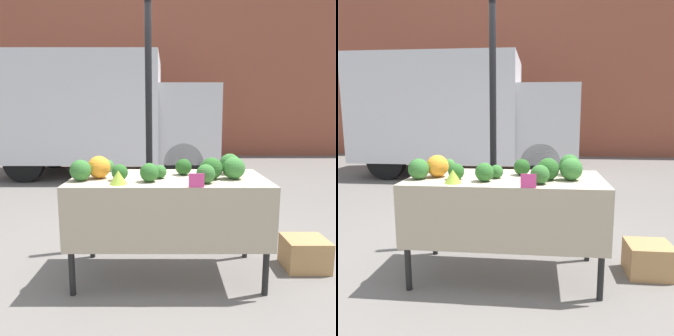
# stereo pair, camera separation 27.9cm
# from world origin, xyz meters

# --- Properties ---
(ground_plane) EXTENTS (40.00, 40.00, 0.00)m
(ground_plane) POSITION_xyz_m (0.00, 0.00, 0.00)
(ground_plane) COLOR slate
(building_facade) EXTENTS (16.00, 0.60, 5.60)m
(building_facade) POSITION_xyz_m (0.00, 8.69, 2.80)
(building_facade) COLOR brown
(building_facade) RESTS_ON ground_plane
(tent_pole) EXTENTS (0.07, 0.07, 2.79)m
(tent_pole) POSITION_xyz_m (-0.21, 0.70, 1.40)
(tent_pole) COLOR black
(tent_pole) RESTS_ON ground_plane
(parked_truck) EXTENTS (4.93, 2.24, 2.68)m
(parked_truck) POSITION_xyz_m (-1.55, 4.95, 1.44)
(parked_truck) COLOR silver
(parked_truck) RESTS_ON ground_plane
(market_table) EXTENTS (1.65, 0.81, 0.89)m
(market_table) POSITION_xyz_m (0.00, -0.07, 0.76)
(market_table) COLOR tan
(market_table) RESTS_ON ground_plane
(orange_cauliflower) EXTENTS (0.19, 0.19, 0.19)m
(orange_cauliflower) POSITION_xyz_m (-0.59, -0.04, 0.98)
(orange_cauliflower) COLOR orange
(orange_cauliflower) RESTS_ON market_table
(romanesco_head) EXTENTS (0.14, 0.14, 0.11)m
(romanesco_head) POSITION_xyz_m (-0.39, -0.28, 0.94)
(romanesco_head) COLOR #93B238
(romanesco_head) RESTS_ON market_table
(broccoli_head_0) EXTENTS (0.18, 0.18, 0.18)m
(broccoli_head_0) POSITION_xyz_m (0.35, -0.08, 0.98)
(broccoli_head_0) COLOR #285B23
(broccoli_head_0) RESTS_ON market_table
(broccoli_head_1) EXTENTS (0.13, 0.13, 0.13)m
(broccoli_head_1) POSITION_xyz_m (0.58, 0.30, 0.95)
(broccoli_head_1) COLOR #23511E
(broccoli_head_1) RESTS_ON market_table
(broccoli_head_2) EXTENTS (0.12, 0.12, 0.12)m
(broccoli_head_2) POSITION_xyz_m (0.34, 0.15, 0.95)
(broccoli_head_2) COLOR #2D6628
(broccoli_head_2) RESTS_ON market_table
(broccoli_head_3) EXTENTS (0.18, 0.18, 0.18)m
(broccoli_head_3) POSITION_xyz_m (0.55, 0.16, 0.98)
(broccoli_head_3) COLOR #336B2D
(broccoli_head_3) RESTS_ON market_table
(broccoli_head_4) EXTENTS (0.11, 0.11, 0.11)m
(broccoli_head_4) POSITION_xyz_m (-0.57, 0.28, 0.94)
(broccoli_head_4) COLOR #387533
(broccoli_head_4) RESTS_ON market_table
(broccoli_head_5) EXTENTS (0.15, 0.15, 0.15)m
(broccoli_head_5) POSITION_xyz_m (0.29, -0.25, 0.96)
(broccoli_head_5) COLOR #336B2D
(broccoli_head_5) RESTS_ON market_table
(broccoli_head_6) EXTENTS (0.13, 0.13, 0.13)m
(broccoli_head_6) POSITION_xyz_m (-0.40, -0.14, 0.95)
(broccoli_head_6) COLOR #285B23
(broccoli_head_6) RESTS_ON market_table
(broccoli_head_7) EXTENTS (0.15, 0.15, 0.15)m
(broccoli_head_7) POSITION_xyz_m (-0.15, -0.19, 0.96)
(broccoli_head_7) COLOR #2D6628
(broccoli_head_7) RESTS_ON market_table
(broccoli_head_8) EXTENTS (0.15, 0.15, 0.15)m
(broccoli_head_8) POSITION_xyz_m (0.13, 0.11, 0.96)
(broccoli_head_8) COLOR #23511E
(broccoli_head_8) RESTS_ON market_table
(broccoli_head_9) EXTENTS (0.11, 0.11, 0.11)m
(broccoli_head_9) POSITION_xyz_m (-0.07, -0.05, 0.94)
(broccoli_head_9) COLOR #336B2D
(broccoli_head_9) RESTS_ON market_table
(broccoli_head_10) EXTENTS (0.17, 0.17, 0.17)m
(broccoli_head_10) POSITION_xyz_m (-0.71, -0.15, 0.97)
(broccoli_head_10) COLOR #336B2D
(broccoli_head_10) RESTS_ON market_table
(broccoli_head_11) EXTENTS (0.18, 0.18, 0.18)m
(broccoli_head_11) POSITION_xyz_m (0.54, -0.08, 0.98)
(broccoli_head_11) COLOR #387533
(broccoli_head_11) RESTS_ON market_table
(price_sign) EXTENTS (0.12, 0.01, 0.10)m
(price_sign) POSITION_xyz_m (0.20, -0.39, 0.94)
(price_sign) COLOR #EF4793
(price_sign) RESTS_ON market_table
(produce_crate) EXTENTS (0.38, 0.34, 0.29)m
(produce_crate) POSITION_xyz_m (1.26, 0.11, 0.14)
(produce_crate) COLOR tan
(produce_crate) RESTS_ON ground_plane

